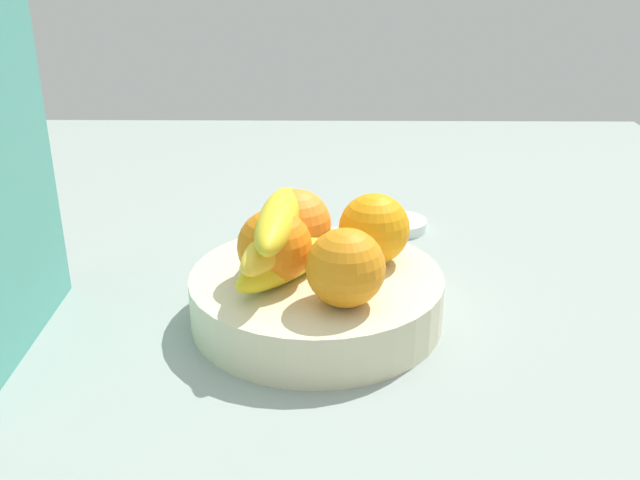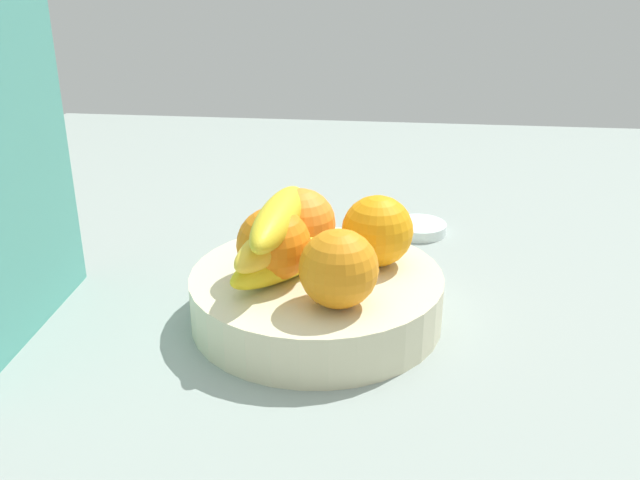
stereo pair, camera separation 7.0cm
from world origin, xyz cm
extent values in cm
cube|color=gray|center=(0.00, 0.00, -1.50)|extent=(180.00, 140.00, 3.00)
cylinder|color=beige|center=(-0.66, -0.38, 2.75)|extent=(27.32, 27.32, 5.51)
sphere|color=orange|center=(2.75, -6.28, 9.42)|extent=(7.83, 7.83, 7.83)
sphere|color=orange|center=(4.06, 2.32, 9.42)|extent=(7.83, 7.83, 7.83)
sphere|color=orange|center=(-2.13, 4.29, 9.42)|extent=(7.83, 7.83, 7.83)
sphere|color=orange|center=(-7.25, -2.94, 9.42)|extent=(7.83, 7.83, 7.83)
ellipsoid|color=yellow|center=(-1.12, 2.63, 7.51)|extent=(16.14, 13.16, 4.00)
ellipsoid|color=yellow|center=(-0.95, 3.89, 9.71)|extent=(17.37, 9.35, 4.00)
ellipsoid|color=yellow|center=(-0.81, 3.96, 11.91)|extent=(17.28, 5.42, 4.00)
cylinder|color=white|center=(25.47, -11.60, 0.75)|extent=(7.52, 7.52, 1.49)
camera|label=1|loc=(-70.35, -1.19, 39.39)|focal=40.50mm
camera|label=2|loc=(-69.92, -8.22, 39.39)|focal=40.50mm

